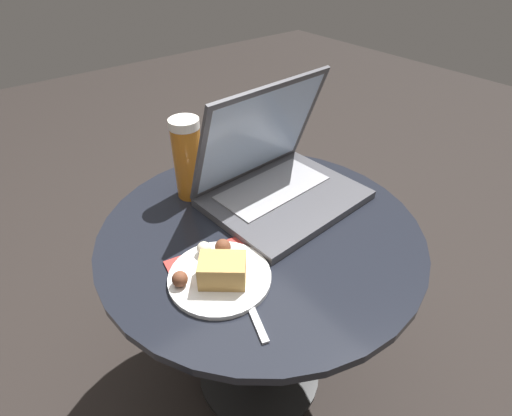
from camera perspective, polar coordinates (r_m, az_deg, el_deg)
ground_plane at (r=1.24m, az=0.48°, el=-22.44°), size 6.00×6.00×0.00m
table at (r=0.92m, az=0.61°, el=-9.28°), size 0.67×0.67×0.54m
napkin at (r=0.75m, az=-5.79°, el=-8.34°), size 0.18×0.14×0.00m
laptop at (r=0.90m, az=2.86°, el=4.50°), size 0.35×0.28×0.26m
beer_glass at (r=0.89m, az=-9.70°, el=6.94°), size 0.06×0.06×0.19m
snack_plate at (r=0.72m, az=-5.33°, el=-9.12°), size 0.18×0.18×0.06m
fork at (r=0.70m, az=-1.68°, el=-11.96°), size 0.08×0.18×0.00m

